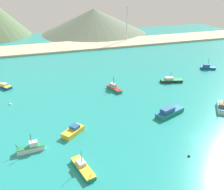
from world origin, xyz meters
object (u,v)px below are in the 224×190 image
fishing_boat_6 (169,112)px  fishing_boat_9 (222,107)px  fishing_boat_1 (171,80)px  fishing_boat_4 (73,131)px  fishing_boat_3 (83,168)px  fishing_boat_8 (31,148)px  fishing_boat_7 (208,67)px  fishing_boat_2 (114,88)px  buoy_2 (189,156)px  radio_tower (127,23)px  fishing_boat_5 (3,86)px  buoy_0 (10,104)px

fishing_boat_6 → fishing_boat_9: bearing=-7.7°
fishing_boat_1 → fishing_boat_4: (-46.96, -25.32, 0.12)m
fishing_boat_6 → fishing_boat_3: bearing=-153.7°
fishing_boat_1 → fishing_boat_8: (-58.47, -29.45, 0.17)m
fishing_boat_7 → fishing_boat_8: size_ratio=1.05×
fishing_boat_2 → fishing_boat_9: (29.38, -26.81, -0.02)m
fishing_boat_7 → fishing_boat_3: bearing=-146.2°
fishing_boat_6 → buoy_2: (-6.16, -19.61, -0.97)m
fishing_boat_7 → fishing_boat_8: fishing_boat_7 is taller
radio_tower → fishing_boat_9: bearing=-94.0°
fishing_boat_1 → buoy_2: bearing=-116.2°
buoy_2 → fishing_boat_2: bearing=95.7°
fishing_boat_5 → fishing_boat_9: 83.61m
fishing_boat_3 → buoy_2: size_ratio=14.25×
buoy_2 → fishing_boat_8: bearing=158.1°
fishing_boat_7 → fishing_boat_5: bearing=175.3°
fishing_boat_3 → buoy_0: size_ratio=10.20×
fishing_boat_6 → radio_tower: (26.27, 102.87, 11.69)m
fishing_boat_2 → fishing_boat_8: bearing=-138.0°
fishing_boat_5 → buoy_2: bearing=-52.7°
buoy_0 → radio_tower: (75.45, 78.66, 12.62)m
fishing_boat_5 → fishing_boat_2: bearing=-22.0°
fishing_boat_8 → fishing_boat_7: bearing=24.4°
fishing_boat_3 → buoy_0: 43.55m
fishing_boat_5 → buoy_2: 76.40m
fishing_boat_8 → buoy_2: (36.71, -14.75, -0.84)m
fishing_boat_1 → fishing_boat_8: size_ratio=1.39×
fishing_boat_1 → fishing_boat_3: (-47.55, -40.37, -0.12)m
fishing_boat_8 → fishing_boat_9: bearing=2.1°
fishing_boat_2 → fishing_boat_5: fishing_boat_2 is taller
fishing_boat_1 → fishing_boat_3: fishing_boat_3 is taller
fishing_boat_5 → buoy_0: fishing_boat_5 is taller
fishing_boat_4 → radio_tower: bearing=60.9°
fishing_boat_1 → fishing_boat_9: bearing=-83.2°
fishing_boat_2 → buoy_0: 38.64m
fishing_boat_3 → fishing_boat_7: size_ratio=1.21×
fishing_boat_7 → buoy_2: (-47.74, -53.01, -0.80)m
fishing_boat_4 → buoy_0: 30.67m
fishing_boat_3 → fishing_boat_9: bearing=14.6°
fishing_boat_2 → fishing_boat_3: (-21.40, -40.03, -0.26)m
fishing_boat_9 → buoy_0: 73.10m
fishing_boat_4 → radio_tower: radio_tower is taller
buoy_0 → fishing_boat_8: bearing=-77.7°
fishing_boat_8 → fishing_boat_1: bearing=26.7°
fishing_boat_1 → buoy_2: size_ratio=15.56×
fishing_boat_4 → radio_tower: 119.14m
fishing_boat_7 → radio_tower: bearing=102.4°
buoy_0 → fishing_boat_2: bearing=0.1°
fishing_boat_5 → fishing_boat_6: (52.41, -41.20, 0.34)m
fishing_boat_9 → buoy_0: (-68.02, 26.77, -0.76)m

